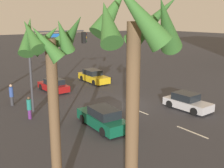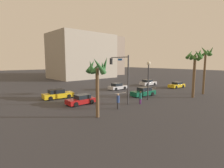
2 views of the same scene
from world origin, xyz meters
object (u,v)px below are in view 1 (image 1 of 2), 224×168
Objects in this scene: car_1 at (103,118)px; pedestrian_0 at (29,107)px; car_3 at (54,85)px; car_5 at (93,77)px; palm_tree_2 at (51,62)px; streetlamp at (56,70)px; car_0 at (187,102)px; traffic_signal at (50,56)px; pedestrian_1 at (11,94)px; palm_tree_0 at (135,60)px.

pedestrian_0 is (4.67, 3.52, 0.25)m from car_1.
car_3 is 5.73m from car_5.
streetlamp is at bearing -25.90° from palm_tree_2.
car_5 is at bearing -36.52° from palm_tree_2.
car_1 reaches higher than car_0.
traffic_signal reaches higher than pedestrian_1.
palm_tree_2 reaches higher than pedestrian_0.
pedestrian_0 is (-6.49, 4.94, 0.31)m from car_3.
car_5 is 10.96m from traffic_signal.
pedestrian_1 is (8.80, 3.60, 0.34)m from car_1.
car_3 is at bearing 28.34° from car_0.
car_3 is 0.61× the size of traffic_signal.
traffic_signal is 3.82× the size of pedestrian_0.
pedestrian_0 is at bearing -13.60° from palm_tree_2.
palm_tree_0 reaches higher than streetlamp.
streetlamp is (-10.42, 9.52, 3.46)m from car_5.
car_1 is 9.49m from palm_tree_2.
pedestrian_0 is 4.13m from pedestrian_1.
palm_tree_0 is at bearing 165.04° from streetlamp.
palm_tree_2 reaches higher than car_3.
car_0 is 13.22m from car_5.
streetlamp is at bearing 157.34° from car_3.
traffic_signal is 1.14× the size of streetlamp.
car_1 is 1.15× the size of car_3.
car_3 is at bearing -64.78° from pedestrian_1.
car_5 is at bearing 3.88° from car_0.
car_5 is 13.01m from pedestrian_0.
palm_tree_0 is at bearing 161.51° from car_3.
pedestrian_0 reaches higher than car_3.
traffic_signal is (-5.17, 2.51, 3.90)m from car_3.
car_1 is 0.98× the size of car_5.
streetlamp reaches higher than pedestrian_1.
pedestrian_1 reaches higher than car_1.
car_5 is 0.61× the size of palm_tree_2.
streetlamp is at bearing 161.64° from traffic_signal.
pedestrian_0 is (5.61, 11.46, 0.29)m from car_0.
car_0 is 2.11× the size of pedestrian_1.
pedestrian_1 is (2.81, 2.50, -3.49)m from traffic_signal.
streetlamp reaches higher than car_0.
pedestrian_1 is at bearing -6.07° from palm_tree_0.
car_3 is at bearing -22.66° from streetlamp.
traffic_signal is 4.40m from streetlamp.
palm_tree_2 is at bearing 4.62° from palm_tree_0.
car_5 is 25.99m from palm_tree_0.
pedestrian_0 is 0.21× the size of palm_tree_0.
car_3 is at bearing -25.94° from traffic_signal.
pedestrian_1 is at bearing 9.13° from streetlamp.
palm_tree_0 is 4.51m from palm_tree_2.
car_3 is 6.94m from traffic_signal.
pedestrian_0 is at bearing 36.98° from car_1.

